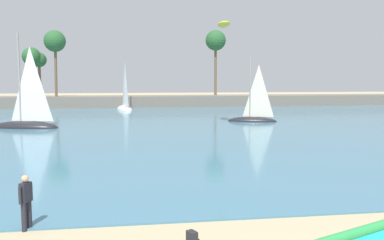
{
  "coord_description": "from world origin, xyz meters",
  "views": [
    {
      "loc": [
        -2.06,
        -3.58,
        4.46
      ],
      "look_at": [
        0.46,
        13.82,
        2.66
      ],
      "focal_mm": 37.07,
      "sensor_mm": 36.0,
      "label": 1
    }
  ],
  "objects_px": {
    "sailboat_near_shore": "(253,115)",
    "sailboat_toward_headland": "(125,104)",
    "backpack_near_kite": "(192,240)",
    "kite_aloft_high_over_bay": "(224,24)",
    "person_at_waterline": "(26,201)",
    "sailboat_far_left": "(26,119)"
  },
  "relations": [
    {
      "from": "person_at_waterline",
      "to": "backpack_near_kite",
      "type": "distance_m",
      "value": 5.11
    },
    {
      "from": "person_at_waterline",
      "to": "backpack_near_kite",
      "type": "bearing_deg",
      "value": -22.07
    },
    {
      "from": "backpack_near_kite",
      "to": "sailboat_near_shore",
      "type": "distance_m",
      "value": 31.86
    },
    {
      "from": "sailboat_toward_headland",
      "to": "kite_aloft_high_over_bay",
      "type": "bearing_deg",
      "value": -65.21
    },
    {
      "from": "kite_aloft_high_over_bay",
      "to": "person_at_waterline",
      "type": "bearing_deg",
      "value": -15.47
    },
    {
      "from": "backpack_near_kite",
      "to": "kite_aloft_high_over_bay",
      "type": "bearing_deg",
      "value": 75.63
    },
    {
      "from": "sailboat_far_left",
      "to": "kite_aloft_high_over_bay",
      "type": "relative_size",
      "value": 2.74
    },
    {
      "from": "backpack_near_kite",
      "to": "sailboat_toward_headland",
      "type": "bearing_deg",
      "value": 93.46
    },
    {
      "from": "sailboat_near_shore",
      "to": "kite_aloft_high_over_bay",
      "type": "xyz_separation_m",
      "value": [
        -3.91,
        -2.91,
        8.88
      ]
    },
    {
      "from": "sailboat_near_shore",
      "to": "kite_aloft_high_over_bay",
      "type": "relative_size",
      "value": 2.21
    },
    {
      "from": "person_at_waterline",
      "to": "backpack_near_kite",
      "type": "height_order",
      "value": "person_at_waterline"
    },
    {
      "from": "backpack_near_kite",
      "to": "sailboat_toward_headland",
      "type": "distance_m",
      "value": 48.49
    },
    {
      "from": "sailboat_toward_headland",
      "to": "sailboat_far_left",
      "type": "height_order",
      "value": "sailboat_far_left"
    },
    {
      "from": "sailboat_near_shore",
      "to": "sailboat_toward_headland",
      "type": "height_order",
      "value": "sailboat_toward_headland"
    },
    {
      "from": "sailboat_near_shore",
      "to": "sailboat_toward_headland",
      "type": "bearing_deg",
      "value": 126.75
    },
    {
      "from": "sailboat_near_shore",
      "to": "sailboat_toward_headland",
      "type": "relative_size",
      "value": 0.84
    },
    {
      "from": "person_at_waterline",
      "to": "sailboat_toward_headland",
      "type": "height_order",
      "value": "sailboat_toward_headland"
    },
    {
      "from": "backpack_near_kite",
      "to": "sailboat_near_shore",
      "type": "xyz_separation_m",
      "value": [
        10.84,
        29.96,
        0.52
      ]
    },
    {
      "from": "sailboat_near_shore",
      "to": "person_at_waterline",
      "type": "bearing_deg",
      "value": -118.97
    },
    {
      "from": "backpack_near_kite",
      "to": "sailboat_near_shore",
      "type": "bearing_deg",
      "value": 70.11
    },
    {
      "from": "sailboat_far_left",
      "to": "sailboat_near_shore",
      "type": "bearing_deg",
      "value": 5.97
    },
    {
      "from": "sailboat_toward_headland",
      "to": "kite_aloft_high_over_bay",
      "type": "height_order",
      "value": "kite_aloft_high_over_bay"
    }
  ]
}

